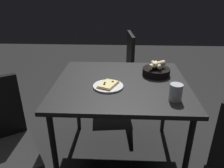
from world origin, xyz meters
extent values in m
plane|color=#242424|center=(0.00, 0.00, 0.00)|extent=(8.00, 8.00, 0.00)
cube|color=black|center=(0.00, 0.00, 0.74)|extent=(0.93, 1.02, 0.03)
cylinder|color=black|center=(-0.40, -0.45, 0.36)|extent=(0.04, 0.04, 0.72)
cylinder|color=black|center=(0.40, -0.45, 0.36)|extent=(0.04, 0.04, 0.72)
cylinder|color=black|center=(-0.40, 0.45, 0.36)|extent=(0.04, 0.04, 0.72)
cylinder|color=black|center=(0.40, 0.45, 0.36)|extent=(0.04, 0.04, 0.72)
cylinder|color=white|center=(0.10, -0.09, 0.76)|extent=(0.22, 0.22, 0.01)
cube|color=tan|center=(0.10, -0.09, 0.77)|extent=(0.19, 0.16, 0.01)
cube|color=#EFDD90|center=(0.10, -0.09, 0.78)|extent=(0.18, 0.15, 0.01)
sphere|color=brown|center=(0.07, -0.06, 0.78)|extent=(0.02, 0.02, 0.02)
sphere|color=brown|center=(0.12, -0.12, 0.78)|extent=(0.02, 0.02, 0.02)
sphere|color=brown|center=(0.09, -0.12, 0.78)|extent=(0.02, 0.02, 0.02)
cylinder|color=black|center=(-0.15, 0.29, 0.78)|extent=(0.23, 0.23, 0.06)
cylinder|color=#F7E4AE|center=(-0.15, 0.28, 0.84)|extent=(0.13, 0.08, 0.03)
cylinder|color=#F7E4AE|center=(-0.15, 0.30, 0.85)|extent=(0.11, 0.12, 0.04)
cylinder|color=#F7E4AE|center=(-0.14, 0.26, 0.84)|extent=(0.12, 0.09, 0.03)
cylinder|color=#B21714|center=(-0.10, 0.27, 0.77)|extent=(0.06, 0.06, 0.03)
cylinder|color=silver|center=(0.27, 0.35, 0.81)|extent=(0.08, 0.08, 0.11)
cylinder|color=#B9781E|center=(0.27, 0.35, 0.79)|extent=(0.07, 0.07, 0.07)
cube|color=black|center=(-0.91, -0.10, 0.41)|extent=(0.48, 0.48, 0.04)
cube|color=black|center=(-0.93, 0.10, 0.68)|extent=(0.42, 0.08, 0.50)
cylinder|color=black|center=(-1.08, -0.31, 0.20)|extent=(0.03, 0.03, 0.39)
cylinder|color=black|center=(-0.70, -0.27, 0.20)|extent=(0.03, 0.03, 0.39)
cylinder|color=black|center=(-1.12, 0.07, 0.20)|extent=(0.03, 0.03, 0.39)
cylinder|color=black|center=(-0.74, 0.11, 0.20)|extent=(0.03, 0.03, 0.39)
cube|color=#242424|center=(0.52, -0.76, 0.44)|extent=(0.61, 0.61, 0.04)
cylinder|color=black|center=(0.26, -0.71, 0.21)|extent=(0.03, 0.03, 0.42)
cylinder|color=black|center=(0.17, 0.73, 0.20)|extent=(0.03, 0.03, 0.41)
camera|label=1|loc=(1.53, 0.00, 1.44)|focal=34.70mm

